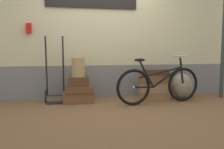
{
  "coord_description": "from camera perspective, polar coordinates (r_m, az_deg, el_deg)",
  "views": [
    {
      "loc": [
        -0.85,
        -4.38,
        1.05
      ],
      "look_at": [
        0.05,
        0.22,
        0.56
      ],
      "focal_mm": 38.38,
      "sensor_mm": 36.0,
      "label": 1
    }
  ],
  "objects": [
    {
      "name": "burlap_sack",
      "position": [
        5.41,
        16.29,
        -2.62
      ],
      "size": [
        0.45,
        0.38,
        0.52
      ],
      "primitive_type": "ellipsoid",
      "color": "#9E8966",
      "rests_on": "ground"
    },
    {
      "name": "suitcase_4",
      "position": [
        5.09,
        9.95,
        -3.07
      ],
      "size": [
        0.53,
        0.36,
        0.18
      ],
      "primitive_type": "cube",
      "rotation": [
        0.0,
        0.0,
        -0.01
      ],
      "color": "#9E754C",
      "rests_on": "suitcase_3"
    },
    {
      "name": "luggage_trolley",
      "position": [
        4.88,
        -13.35,
        -2.79
      ],
      "size": [
        0.41,
        0.35,
        1.31
      ],
      "color": "black",
      "rests_on": "ground"
    },
    {
      "name": "ground",
      "position": [
        4.59,
        -0.02,
        -7.6
      ],
      "size": [
        9.26,
        5.2,
        0.06
      ],
      "primitive_type": "cube",
      "color": "brown"
    },
    {
      "name": "suitcase_0",
      "position": [
        4.83,
        -7.99,
        -5.32
      ],
      "size": [
        0.62,
        0.4,
        0.21
      ],
      "primitive_type": "cube",
      "rotation": [
        0.0,
        0.0,
        -0.03
      ],
      "color": "brown",
      "rests_on": "ground"
    },
    {
      "name": "suitcase_3",
      "position": [
        5.15,
        10.01,
        -4.92
      ],
      "size": [
        0.62,
        0.42,
        0.16
      ],
      "primitive_type": "cube",
      "rotation": [
        0.0,
        0.0,
        -0.06
      ],
      "color": "olive",
      "rests_on": "ground"
    },
    {
      "name": "suitcase_1",
      "position": [
        4.75,
        -7.8,
        -3.49
      ],
      "size": [
        0.56,
        0.34,
        0.12
      ],
      "primitive_type": "cube",
      "rotation": [
        0.0,
        0.0,
        -0.04
      ],
      "color": "brown",
      "rests_on": "suitcase_0"
    },
    {
      "name": "suitcase_6",
      "position": [
        5.05,
        10.29,
        0.64
      ],
      "size": [
        0.5,
        0.33,
        0.12
      ],
      "primitive_type": "cube",
      "rotation": [
        0.0,
        0.0,
        0.02
      ],
      "color": "#4C2D19",
      "rests_on": "suitcase_5"
    },
    {
      "name": "suitcase_5",
      "position": [
        5.08,
        10.07,
        -1.03
      ],
      "size": [
        0.59,
        0.39,
        0.18
      ],
      "primitive_type": "cube",
      "rotation": [
        0.0,
        0.0,
        0.07
      ],
      "color": "brown",
      "rests_on": "suitcase_4"
    },
    {
      "name": "bicycle",
      "position": [
        4.74,
        11.13,
        -2.41
      ],
      "size": [
        1.77,
        0.46,
        0.93
      ],
      "color": "black",
      "rests_on": "ground"
    },
    {
      "name": "wicker_basket",
      "position": [
        4.73,
        -8.03,
        1.74
      ],
      "size": [
        0.25,
        0.25,
        0.38
      ],
      "primitive_type": "cylinder",
      "color": "#A8844C",
      "rests_on": "suitcase_2"
    },
    {
      "name": "station_building",
      "position": [
        5.31,
        -1.69,
        8.45
      ],
      "size": [
        7.26,
        0.74,
        2.55
      ],
      "color": "slate",
      "rests_on": "ground"
    },
    {
      "name": "suitcase_2",
      "position": [
        4.75,
        -8.04,
        -1.64
      ],
      "size": [
        0.4,
        0.26,
        0.18
      ],
      "primitive_type": "cube",
      "rotation": [
        0.0,
        0.0,
        -0.01
      ],
      "color": "#4C2D19",
      "rests_on": "suitcase_1"
    }
  ]
}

